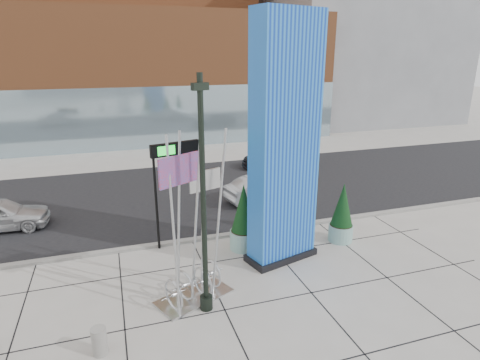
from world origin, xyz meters
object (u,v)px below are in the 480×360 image
object	(u,v)px
concrete_bollard	(99,341)
overhead_street_sign	(173,159)
lamp_post	(204,222)
public_art_sculpture	(193,258)
blue_pylon	(284,148)
car_silver_mid	(262,189)

from	to	relation	value
concrete_bollard	overhead_street_sign	bearing A→B (deg)	61.83
lamp_post	public_art_sculpture	size ratio (longest dim) A/B	1.30
public_art_sculpture	overhead_street_sign	distance (m)	4.46
blue_pylon	public_art_sculpture	world-z (taller)	blue_pylon
overhead_street_sign	lamp_post	bearing A→B (deg)	-103.32
blue_pylon	concrete_bollard	xyz separation A→B (m)	(-6.66, -3.32, -3.97)
blue_pylon	car_silver_mid	distance (m)	7.31
blue_pylon	lamp_post	xyz separation A→B (m)	(-3.52, -2.29, -1.44)
overhead_street_sign	car_silver_mid	bearing A→B (deg)	21.16
blue_pylon	concrete_bollard	size ratio (longest dim) A/B	11.53
lamp_post	public_art_sculpture	distance (m)	1.65
blue_pylon	car_silver_mid	world-z (taller)	blue_pylon
concrete_bollard	car_silver_mid	distance (m)	12.51
public_art_sculpture	overhead_street_sign	world-z (taller)	public_art_sculpture
blue_pylon	public_art_sculpture	xyz separation A→B (m)	(-3.75, -1.59, -2.92)
overhead_street_sign	car_silver_mid	world-z (taller)	overhead_street_sign
public_art_sculpture	car_silver_mid	bearing A→B (deg)	31.32
car_silver_mid	concrete_bollard	bearing A→B (deg)	127.14
blue_pylon	overhead_street_sign	size ratio (longest dim) A/B	2.10
lamp_post	concrete_bollard	world-z (taller)	lamp_post
concrete_bollard	overhead_street_sign	xyz separation A→B (m)	(2.99, 5.58, 3.30)
public_art_sculpture	concrete_bollard	xyz separation A→B (m)	(-2.90, -1.72, -1.05)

